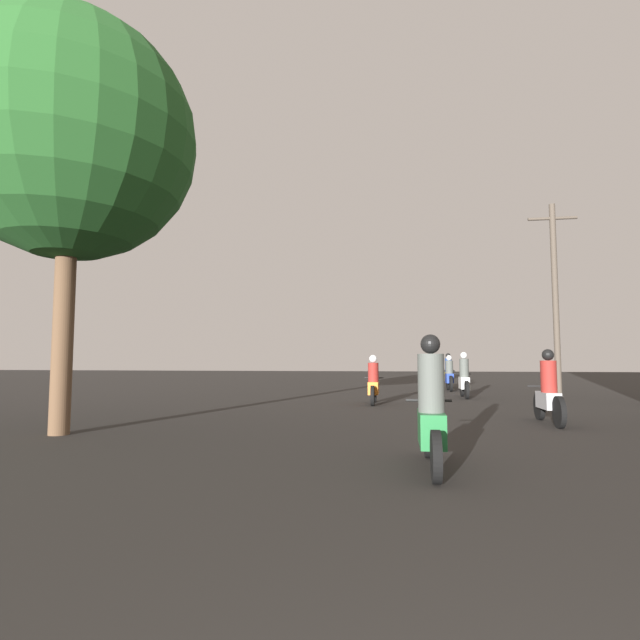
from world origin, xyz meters
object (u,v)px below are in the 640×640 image
motorcycle_yellow (448,374)px  street_tree (71,139)px  motorcycle_white (464,379)px  motorcycle_green (431,415)px  motorcycle_blue (449,376)px  motorcycle_silver (548,394)px  motorcycle_orange (373,384)px  utility_pole_far (555,296)px

motorcycle_yellow → street_tree: 19.28m
motorcycle_white → motorcycle_green: bearing=-101.1°
motorcycle_green → motorcycle_blue: size_ratio=1.03×
motorcycle_silver → motorcycle_yellow: 13.75m
motorcycle_silver → street_tree: 10.73m
motorcycle_blue → motorcycle_yellow: 2.42m
motorcycle_green → motorcycle_blue: 16.23m
motorcycle_green → motorcycle_orange: (-1.15, 9.00, -0.06)m
utility_pole_far → motorcycle_white: bearing=169.8°
motorcycle_orange → motorcycle_white: (3.06, 3.04, 0.05)m
motorcycle_green → street_tree: 8.22m
motorcycle_orange → motorcycle_blue: motorcycle_blue is taller
motorcycle_orange → motorcycle_yellow: size_ratio=0.92×
motorcycle_blue → motorcycle_yellow: size_ratio=0.96×
motorcycle_yellow → motorcycle_green: bearing=-93.4°
motorcycle_silver → motorcycle_blue: bearing=91.2°
motorcycle_silver → motorcycle_green: bearing=-122.8°
motorcycle_white → motorcycle_orange: bearing=-137.2°
motorcycle_yellow → street_tree: street_tree is taller
motorcycle_white → street_tree: 14.00m
motorcycle_silver → utility_pole_far: utility_pole_far is taller
motorcycle_silver → motorcycle_orange: motorcycle_silver is taller
motorcycle_blue → street_tree: bearing=-122.5°
motorcycle_orange → utility_pole_far: utility_pole_far is taller
motorcycle_orange → motorcycle_white: size_ratio=0.97×
motorcycle_orange → motorcycle_blue: size_ratio=0.96×
motorcycle_green → motorcycle_orange: size_ratio=1.08×
motorcycle_white → utility_pole_far: utility_pole_far is taller
motorcycle_silver → motorcycle_yellow: size_ratio=0.99×
motorcycle_green → motorcycle_orange: 9.08m
motorcycle_green → motorcycle_silver: size_ratio=1.00×
motorcycle_silver → motorcycle_yellow: bearing=89.6°
motorcycle_green → motorcycle_white: motorcycle_green is taller
motorcycle_white → motorcycle_blue: size_ratio=0.99×
motorcycle_white → motorcycle_yellow: (0.08, 6.50, 0.01)m
motorcycle_white → street_tree: size_ratio=0.25×
utility_pole_far → street_tree: 14.99m
motorcycle_white → motorcycle_silver: bearing=-85.7°
motorcycle_orange → motorcycle_silver: bearing=-43.6°
motorcycle_blue → motorcycle_green: bearing=-98.9°
motorcycle_orange → utility_pole_far: (6.06, 2.50, 2.91)m
motorcycle_yellow → street_tree: bearing=-114.0°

